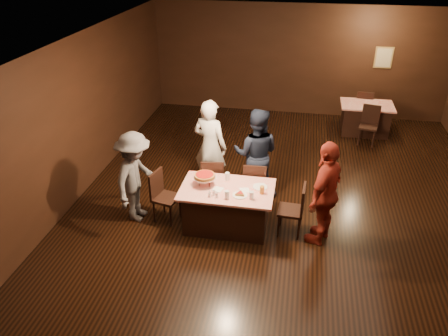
{
  "coord_description": "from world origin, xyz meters",
  "views": [
    {
      "loc": [
        0.14,
        -7.04,
        4.66
      ],
      "look_at": [
        -1.07,
        -0.47,
        1.0
      ],
      "focal_mm": 35.0,
      "sensor_mm": 36.0,
      "label": 1
    }
  ],
  "objects_px": {
    "main_table": "(227,207)",
    "diner_grey_knit": "(135,177)",
    "diner_red_shirt": "(325,193)",
    "glass_front_left": "(227,195)",
    "chair_far_right": "(255,184)",
    "diner_white_jacket": "(210,147)",
    "chair_back_near": "(369,126)",
    "glass_amber": "(262,190)",
    "back_table": "(365,118)",
    "glass_front_right": "(252,195)",
    "pizza_stand": "(205,176)",
    "chair_far_left": "(213,180)",
    "diner_navy_hoodie": "(256,154)",
    "plate_empty": "(260,187)",
    "glass_back": "(227,176)",
    "chair_end_right": "(291,210)",
    "chair_end_left": "(166,197)",
    "chair_back_far": "(363,107)"
  },
  "relations": [
    {
      "from": "diner_red_shirt",
      "to": "glass_front_left",
      "type": "bearing_deg",
      "value": -58.6
    },
    {
      "from": "diner_navy_hoodie",
      "to": "glass_front_left",
      "type": "relative_size",
      "value": 12.96
    },
    {
      "from": "pizza_stand",
      "to": "glass_front_right",
      "type": "distance_m",
      "value": 0.91
    },
    {
      "from": "back_table",
      "to": "glass_back",
      "type": "height_order",
      "value": "glass_back"
    },
    {
      "from": "diner_grey_knit",
      "to": "pizza_stand",
      "type": "distance_m",
      "value": 1.24
    },
    {
      "from": "back_table",
      "to": "pizza_stand",
      "type": "height_order",
      "value": "pizza_stand"
    },
    {
      "from": "plate_empty",
      "to": "chair_far_right",
      "type": "bearing_deg",
      "value": 104.04
    },
    {
      "from": "pizza_stand",
      "to": "chair_far_left",
      "type": "bearing_deg",
      "value": 90.0
    },
    {
      "from": "chair_end_left",
      "to": "diner_white_jacket",
      "type": "distance_m",
      "value": 1.4
    },
    {
      "from": "chair_far_right",
      "to": "chair_end_right",
      "type": "bearing_deg",
      "value": 131.71
    },
    {
      "from": "diner_white_jacket",
      "to": "chair_back_near",
      "type": "bearing_deg",
      "value": -123.03
    },
    {
      "from": "chair_end_left",
      "to": "glass_front_right",
      "type": "relative_size",
      "value": 6.79
    },
    {
      "from": "chair_back_far",
      "to": "glass_front_right",
      "type": "distance_m",
      "value": 6.0
    },
    {
      "from": "pizza_stand",
      "to": "glass_front_right",
      "type": "bearing_deg",
      "value": -19.44
    },
    {
      "from": "chair_far_left",
      "to": "chair_back_near",
      "type": "height_order",
      "value": "same"
    },
    {
      "from": "chair_far_right",
      "to": "plate_empty",
      "type": "height_order",
      "value": "chair_far_right"
    },
    {
      "from": "pizza_stand",
      "to": "chair_end_left",
      "type": "bearing_deg",
      "value": -175.91
    },
    {
      "from": "chair_far_right",
      "to": "chair_far_left",
      "type": "bearing_deg",
      "value": -1.31
    },
    {
      "from": "diner_navy_hoodie",
      "to": "diner_white_jacket",
      "type": "bearing_deg",
      "value": -3.1
    },
    {
      "from": "plate_empty",
      "to": "glass_front_left",
      "type": "xyz_separation_m",
      "value": [
        -0.5,
        -0.45,
        0.06
      ]
    },
    {
      "from": "plate_empty",
      "to": "glass_back",
      "type": "relative_size",
      "value": 1.79
    },
    {
      "from": "back_table",
      "to": "chair_far_right",
      "type": "height_order",
      "value": "chair_far_right"
    },
    {
      "from": "chair_far_left",
      "to": "diner_red_shirt",
      "type": "xyz_separation_m",
      "value": [
        2.03,
        -0.84,
        0.44
      ]
    },
    {
      "from": "glass_front_left",
      "to": "glass_amber",
      "type": "bearing_deg",
      "value": 24.44
    },
    {
      "from": "chair_far_right",
      "to": "glass_front_right",
      "type": "xyz_separation_m",
      "value": [
        0.05,
        -1.0,
        0.37
      ]
    },
    {
      "from": "chair_back_far",
      "to": "plate_empty",
      "type": "distance_m",
      "value": 5.59
    },
    {
      "from": "main_table",
      "to": "glass_front_left",
      "type": "xyz_separation_m",
      "value": [
        0.05,
        -0.3,
        0.46
      ]
    },
    {
      "from": "main_table",
      "to": "diner_navy_hoodie",
      "type": "height_order",
      "value": "diner_navy_hoodie"
    },
    {
      "from": "chair_end_right",
      "to": "diner_grey_knit",
      "type": "relative_size",
      "value": 0.56
    },
    {
      "from": "back_table",
      "to": "glass_front_right",
      "type": "relative_size",
      "value": 9.29
    },
    {
      "from": "back_table",
      "to": "glass_front_left",
      "type": "distance_m",
      "value": 5.69
    },
    {
      "from": "chair_far_right",
      "to": "chair_back_far",
      "type": "xyz_separation_m",
      "value": [
        2.38,
        4.52,
        0.0
      ]
    },
    {
      "from": "diner_red_shirt",
      "to": "glass_front_right",
      "type": "distance_m",
      "value": 1.19
    },
    {
      "from": "chair_back_far",
      "to": "diner_white_jacket",
      "type": "height_order",
      "value": "diner_white_jacket"
    },
    {
      "from": "chair_back_near",
      "to": "plate_empty",
      "type": "distance_m",
      "value": 4.43
    },
    {
      "from": "main_table",
      "to": "chair_far_right",
      "type": "xyz_separation_m",
      "value": [
        0.4,
        0.75,
        0.09
      ]
    },
    {
      "from": "diner_navy_hoodie",
      "to": "main_table",
      "type": "bearing_deg",
      "value": 73.46
    },
    {
      "from": "chair_far_right",
      "to": "glass_front_left",
      "type": "xyz_separation_m",
      "value": [
        -0.35,
        -1.05,
        0.37
      ]
    },
    {
      "from": "chair_back_near",
      "to": "diner_grey_knit",
      "type": "distance_m",
      "value": 5.97
    },
    {
      "from": "diner_grey_knit",
      "to": "glass_back",
      "type": "relative_size",
      "value": 12.06
    },
    {
      "from": "plate_empty",
      "to": "glass_amber",
      "type": "xyz_separation_m",
      "value": [
        0.05,
        -0.2,
        0.06
      ]
    },
    {
      "from": "back_table",
      "to": "chair_far_left",
      "type": "height_order",
      "value": "chair_far_left"
    },
    {
      "from": "glass_front_left",
      "to": "chair_back_far",
      "type": "bearing_deg",
      "value": 63.85
    },
    {
      "from": "back_table",
      "to": "chair_far_left",
      "type": "bearing_deg",
      "value": -129.1
    },
    {
      "from": "chair_far_right",
      "to": "plate_empty",
      "type": "xyz_separation_m",
      "value": [
        0.15,
        -0.6,
        0.3
      ]
    },
    {
      "from": "back_table",
      "to": "plate_empty",
      "type": "relative_size",
      "value": 5.2
    },
    {
      "from": "main_table",
      "to": "diner_grey_knit",
      "type": "bearing_deg",
      "value": -179.0
    },
    {
      "from": "chair_far_left",
      "to": "glass_back",
      "type": "height_order",
      "value": "chair_far_left"
    },
    {
      "from": "chair_end_left",
      "to": "glass_amber",
      "type": "xyz_separation_m",
      "value": [
        1.7,
        -0.05,
        0.37
      ]
    },
    {
      "from": "glass_front_left",
      "to": "glass_amber",
      "type": "distance_m",
      "value": 0.6
    }
  ]
}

